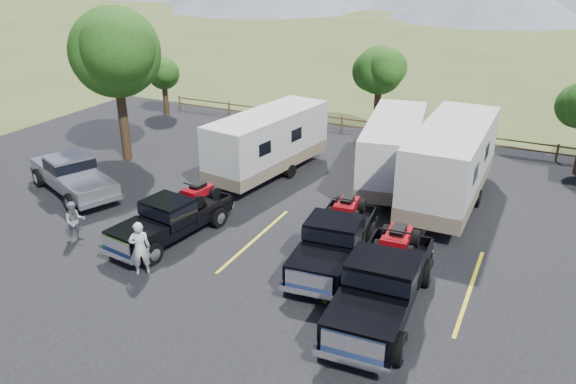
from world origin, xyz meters
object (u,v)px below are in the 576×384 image
at_px(rig_right, 383,281).
at_px(trailer_center, 393,151).
at_px(person_b, 75,221).
at_px(pickup_silver, 73,175).
at_px(rig_left, 173,216).
at_px(trailer_right, 450,164).
at_px(tree_big_nw, 115,52).
at_px(person_a, 140,248).
at_px(rig_center, 335,238).
at_px(trailer_left, 268,143).

height_order(rig_right, trailer_center, trailer_center).
bearing_deg(person_b, pickup_silver, 81.44).
height_order(rig_left, trailer_right, trailer_right).
relative_size(tree_big_nw, rig_left, 1.38).
relative_size(trailer_right, person_b, 6.35).
bearing_deg(person_b, person_a, -66.90).
distance_m(rig_left, pickup_silver, 6.74).
xyz_separation_m(rig_left, pickup_silver, (-6.58, 1.45, 0.04)).
relative_size(pickup_silver, person_a, 3.17).
bearing_deg(rig_center, trailer_left, 127.59).
bearing_deg(rig_center, trailer_center, 85.98).
bearing_deg(rig_right, person_b, -179.76).
distance_m(tree_big_nw, rig_left, 10.91).
xyz_separation_m(pickup_silver, person_a, (7.21, -4.11, 0.05)).
distance_m(tree_big_nw, pickup_silver, 6.72).
relative_size(rig_right, trailer_left, 0.73).
height_order(rig_right, pickup_silver, rig_right).
bearing_deg(trailer_center, trailer_right, -30.37).
distance_m(trailer_right, pickup_silver, 16.64).
distance_m(rig_right, pickup_silver, 15.42).
height_order(trailer_center, person_a, trailer_center).
bearing_deg(rig_left, tree_big_nw, 149.30).
bearing_deg(tree_big_nw, person_a, -46.99).
bearing_deg(tree_big_nw, rig_center, -20.67).
distance_m(rig_right, person_a, 8.14).
bearing_deg(rig_center, rig_left, -176.73).
bearing_deg(rig_right, trailer_left, 131.46).
relative_size(rig_center, rig_right, 0.92).
relative_size(trailer_right, person_a, 5.17).
xyz_separation_m(rig_left, person_b, (-3.17, -1.83, -0.08)).
xyz_separation_m(trailer_right, pickup_silver, (-15.38, -6.27, -0.92)).
height_order(rig_center, person_a, rig_center).
relative_size(rig_left, person_b, 3.56).
bearing_deg(person_a, tree_big_nw, -89.19).
bearing_deg(trailer_center, rig_center, -97.97).
xyz_separation_m(rig_center, rig_right, (2.39, -2.11, 0.10)).
relative_size(rig_left, trailer_right, 0.56).
xyz_separation_m(rig_center, pickup_silver, (-12.82, 0.48, -0.02)).
bearing_deg(trailer_left, person_b, -101.75).
bearing_deg(pickup_silver, person_a, 83.01).
height_order(tree_big_nw, person_a, tree_big_nw).
bearing_deg(rig_right, trailer_right, 85.67).
distance_m(rig_left, person_a, 2.73).
relative_size(tree_big_nw, person_a, 4.01).
bearing_deg(person_a, person_b, -54.45).
xyz_separation_m(pickup_silver, person_b, (3.42, -3.29, -0.13)).
xyz_separation_m(trailer_right, person_b, (-11.97, -9.56, -1.05)).
relative_size(tree_big_nw, trailer_center, 0.85).
bearing_deg(tree_big_nw, person_b, -60.89).
bearing_deg(rig_left, rig_center, 17.26).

